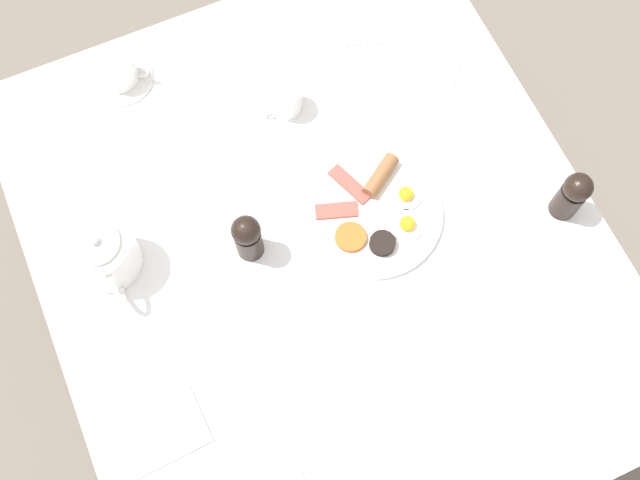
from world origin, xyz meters
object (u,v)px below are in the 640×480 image
(salt_grinder, at_px, (572,195))
(fork_by_plate, at_px, (322,340))
(fork_spare, at_px, (360,42))
(teacup_with_saucer_left, at_px, (118,72))
(pepper_grinder, at_px, (248,237))
(knife_by_plate, at_px, (446,94))
(napkin_folded, at_px, (163,432))
(breakfast_plate, at_px, (375,211))
(teapot_near, at_px, (104,254))
(creamer_jug, at_px, (285,98))

(salt_grinder, height_order, fork_by_plate, salt_grinder)
(fork_by_plate, distance_m, fork_spare, 0.64)
(fork_spare, bearing_deg, teacup_with_saucer_left, -13.67)
(pepper_grinder, xyz_separation_m, knife_by_plate, (-0.49, -0.15, -0.06))
(teacup_with_saucer_left, xyz_separation_m, fork_spare, (-0.49, 0.12, -0.03))
(salt_grinder, distance_m, knife_by_plate, 0.33)
(napkin_folded, bearing_deg, breakfast_plate, -156.49)
(pepper_grinder, distance_m, salt_grinder, 0.61)
(teapot_near, relative_size, creamer_jug, 2.30)
(salt_grinder, bearing_deg, fork_by_plate, 5.22)
(creamer_jug, height_order, pepper_grinder, pepper_grinder)
(napkin_folded, xyz_separation_m, fork_spare, (-0.65, -0.59, -0.00))
(creamer_jug, relative_size, fork_by_plate, 0.54)
(knife_by_plate, bearing_deg, fork_spare, -59.70)
(creamer_jug, height_order, fork_by_plate, creamer_jug)
(pepper_grinder, distance_m, napkin_folded, 0.37)
(breakfast_plate, xyz_separation_m, teapot_near, (0.50, -0.11, 0.05))
(knife_by_plate, xyz_separation_m, fork_spare, (0.11, -0.19, 0.00))
(creamer_jug, bearing_deg, teapot_near, 22.26)
(creamer_jug, relative_size, salt_grinder, 0.72)
(teapot_near, xyz_separation_m, knife_by_plate, (-0.74, -0.07, -0.05))
(creamer_jug, bearing_deg, fork_by_plate, 74.67)
(pepper_grinder, distance_m, fork_by_plate, 0.23)
(creamer_jug, height_order, fork_spare, creamer_jug)
(napkin_folded, distance_m, fork_by_plate, 0.32)
(breakfast_plate, xyz_separation_m, pepper_grinder, (0.25, -0.03, 0.06))
(napkin_folded, bearing_deg, pepper_grinder, -136.61)
(teacup_with_saucer_left, bearing_deg, teapot_near, 68.62)
(pepper_grinder, bearing_deg, knife_by_plate, -163.35)
(teacup_with_saucer_left, relative_size, fork_spare, 0.71)
(creamer_jug, bearing_deg, knife_by_plate, 161.01)
(napkin_folded, height_order, knife_by_plate, napkin_folded)
(breakfast_plate, xyz_separation_m, fork_by_plate, (0.20, 0.19, -0.01))
(creamer_jug, bearing_deg, teacup_with_saucer_left, -34.69)
(creamer_jug, bearing_deg, pepper_grinder, 54.73)
(breakfast_plate, relative_size, creamer_jug, 2.91)
(pepper_grinder, bearing_deg, fork_by_plate, 103.28)
(salt_grinder, distance_m, napkin_folded, 0.86)
(teapot_near, xyz_separation_m, teacup_with_saucer_left, (-0.15, -0.37, -0.03))
(breakfast_plate, distance_m, knife_by_plate, 0.30)
(teapot_near, height_order, creamer_jug, teapot_near)
(pepper_grinder, bearing_deg, fork_spare, -139.11)
(breakfast_plate, bearing_deg, teapot_near, -12.25)
(teacup_with_saucer_left, xyz_separation_m, salt_grinder, (-0.69, 0.62, 0.04))
(salt_grinder, relative_size, napkin_folded, 0.86)
(pepper_grinder, relative_size, salt_grinder, 1.00)
(napkin_folded, bearing_deg, creamer_jug, -131.40)
(creamer_jug, distance_m, pepper_grinder, 0.31)
(fork_by_plate, bearing_deg, pepper_grinder, -76.72)
(creamer_jug, distance_m, napkin_folded, 0.68)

